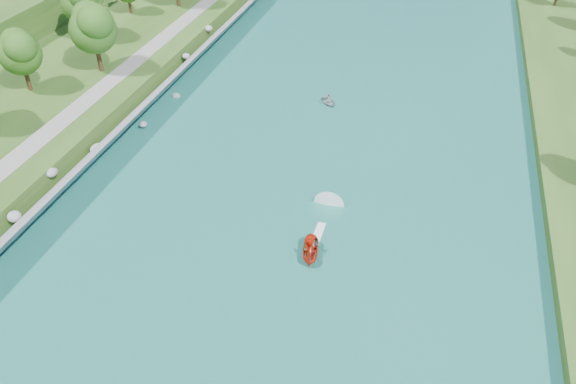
% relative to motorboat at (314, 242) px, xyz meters
% --- Properties ---
extents(ground, '(260.00, 260.00, 0.00)m').
position_rel_motorboat_xyz_m(ground, '(-3.99, -10.83, -0.79)').
color(ground, '#2D5119').
rests_on(ground, ground).
extents(river_water, '(55.00, 240.00, 0.10)m').
position_rel_motorboat_xyz_m(river_water, '(-3.99, 9.17, -0.74)').
color(river_water, '#1B685E').
rests_on(river_water, ground).
extents(riprap_bank, '(4.44, 236.00, 4.11)m').
position_rel_motorboat_xyz_m(riprap_bank, '(-29.86, 8.56, 1.01)').
color(riprap_bank, slate).
rests_on(riprap_bank, ground).
extents(riverside_path, '(3.00, 200.00, 0.10)m').
position_rel_motorboat_xyz_m(riverside_path, '(-36.49, 9.17, 2.76)').
color(riverside_path, gray).
rests_on(riverside_path, berm_west).
extents(motorboat, '(3.60, 18.97, 2.08)m').
position_rel_motorboat_xyz_m(motorboat, '(0.00, 0.00, 0.00)').
color(motorboat, red).
rests_on(motorboat, river_water).
extents(raft, '(3.89, 4.03, 1.47)m').
position_rel_motorboat_xyz_m(raft, '(-5.46, 31.45, -0.33)').
color(raft, gray).
rests_on(raft, river_water).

